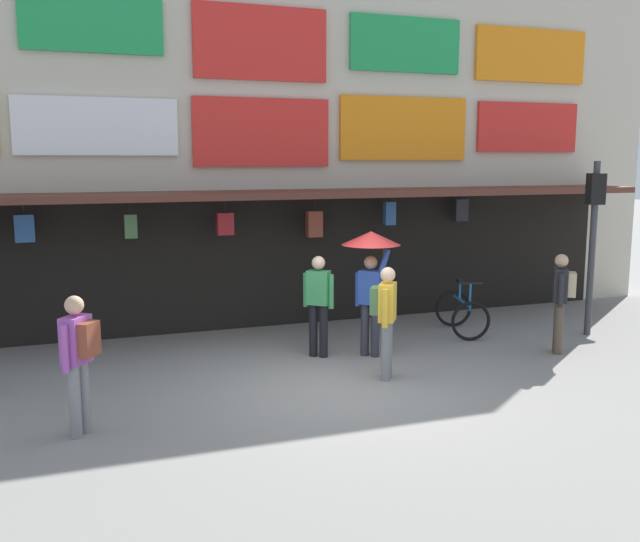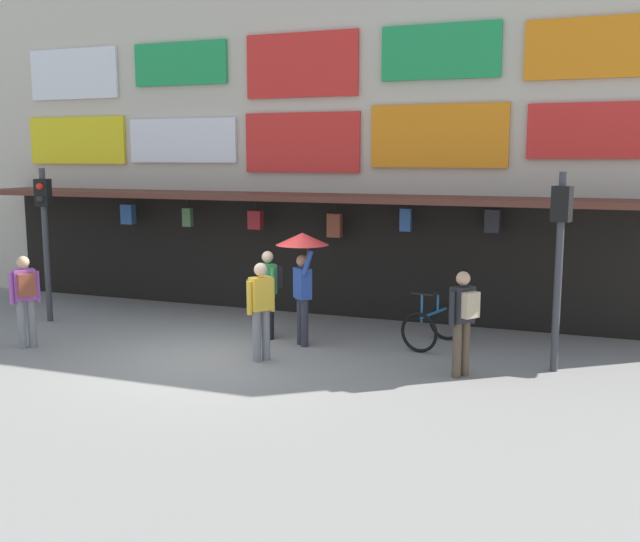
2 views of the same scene
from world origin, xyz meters
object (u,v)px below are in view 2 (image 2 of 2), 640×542
pedestrian_in_white (463,316)px  pedestrian_in_purple (25,295)px  bicycle_parked (433,325)px  pedestrian_with_umbrella (302,257)px  pedestrian_in_black (260,304)px  traffic_light_far (560,240)px  pedestrian_in_blue (269,288)px  traffic_light_near (44,220)px

pedestrian_in_white → pedestrian_in_purple: size_ratio=1.00×
bicycle_parked → pedestrian_in_purple: pedestrian_in_purple is taller
pedestrian_with_umbrella → pedestrian_in_black: bearing=-103.3°
pedestrian_in_black → traffic_light_far: bearing=13.9°
pedestrian_in_blue → pedestrian_in_purple: (-3.78, -2.23, 0.00)m
pedestrian_in_purple → pedestrian_with_umbrella: bearing=23.2°
traffic_light_near → pedestrian_with_umbrella: traffic_light_near is taller
traffic_light_near → pedestrian_in_blue: (4.95, 0.32, -1.16)m
pedestrian_in_blue → pedestrian_in_white: bearing=-16.9°
pedestrian_in_black → bicycle_parked: bearing=38.6°
bicycle_parked → pedestrian_with_umbrella: pedestrian_with_umbrella is taller
bicycle_parked → pedestrian_in_white: pedestrian_in_white is taller
bicycle_parked → pedestrian_in_blue: bearing=-169.8°
bicycle_parked → pedestrian_in_white: 2.01m
pedestrian_with_umbrella → pedestrian_in_black: size_ratio=1.24×
pedestrian_in_white → pedestrian_in_blue: 4.05m
traffic_light_far → traffic_light_near: bearing=-179.9°
traffic_light_near → traffic_light_far: 10.16m
pedestrian_in_white → pedestrian_in_blue: (-3.88, 1.18, 0.00)m
bicycle_parked → pedestrian_in_black: (-2.52, -2.01, 0.59)m
pedestrian_in_blue → pedestrian_in_purple: size_ratio=1.00×
bicycle_parked → pedestrian_in_purple: size_ratio=0.77×
pedestrian_in_white → pedestrian_in_blue: same height
pedestrian_in_blue → traffic_light_far: bearing=-3.3°
pedestrian_in_white → pedestrian_in_black: 3.37m
pedestrian_in_purple → pedestrian_in_white: bearing=7.9°
traffic_light_far → bicycle_parked: bearing=158.6°
bicycle_parked → traffic_light_near: bearing=-173.8°
traffic_light_far → bicycle_parked: size_ratio=2.46×
pedestrian_in_black → pedestrian_in_blue: same height
traffic_light_near → bicycle_parked: traffic_light_near is taller
traffic_light_near → pedestrian_in_purple: 2.52m
pedestrian_in_black → pedestrian_in_purple: (-4.29, -0.77, 0.00)m
traffic_light_far → pedestrian_in_blue: bearing=176.7°
bicycle_parked → pedestrian_with_umbrella: 2.69m
traffic_light_near → pedestrian_with_umbrella: size_ratio=1.54×
pedestrian_with_umbrella → pedestrian_in_black: 1.39m
bicycle_parked → pedestrian_in_blue: 3.14m
pedestrian_in_white → pedestrian_in_black: (-3.36, -0.29, 0.00)m
traffic_light_near → bicycle_parked: bearing=6.2°
pedestrian_in_white → pedestrian_in_black: bearing=-175.1°
pedestrian_in_purple → traffic_light_far: bearing=12.1°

